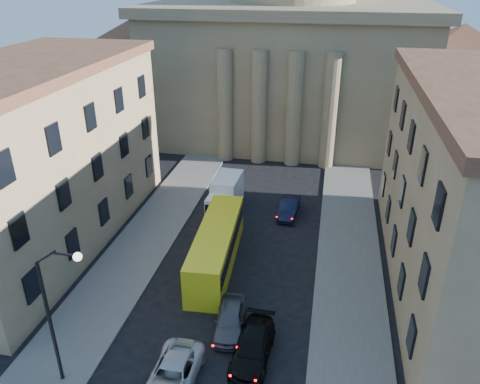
{
  "coord_description": "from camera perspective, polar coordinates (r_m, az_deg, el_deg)",
  "views": [
    {
      "loc": [
        6.09,
        -8.85,
        21.11
      ],
      "look_at": [
        0.92,
        17.02,
        8.34
      ],
      "focal_mm": 35.0,
      "sensor_mm": 36.0,
      "label": 1
    }
  ],
  "objects": [
    {
      "name": "building_left",
      "position": [
        40.89,
        -24.01,
        3.97
      ],
      "size": [
        11.6,
        26.6,
        14.7
      ],
      "color": "tan",
      "rests_on": "ground"
    },
    {
      "name": "car_right_far",
      "position": [
        30.95,
        -1.21,
        -15.23
      ],
      "size": [
        2.34,
        4.77,
        1.57
      ],
      "primitive_type": "imported",
      "rotation": [
        0.0,
        0.0,
        0.11
      ],
      "color": "#4E4E54",
      "rests_on": "ground"
    },
    {
      "name": "sidewalk_left",
      "position": [
        37.1,
        -14.32,
        -9.65
      ],
      "size": [
        5.0,
        60.0,
        0.15
      ],
      "primitive_type": "cube",
      "color": "#5C5A54",
      "rests_on": "ground"
    },
    {
      "name": "car_right_mid",
      "position": [
        29.19,
        1.59,
        -18.38
      ],
      "size": [
        2.33,
        5.34,
        1.53
      ],
      "primitive_type": "imported",
      "rotation": [
        0.0,
        0.0,
        -0.04
      ],
      "color": "black",
      "rests_on": "ground"
    },
    {
      "name": "street_lamp",
      "position": [
        26.55,
        -21.54,
        -12.9
      ],
      "size": [
        2.62,
        0.44,
        8.83
      ],
      "color": "black",
      "rests_on": "ground"
    },
    {
      "name": "city_bus",
      "position": [
        36.23,
        -2.89,
        -6.54
      ],
      "size": [
        3.29,
        11.58,
        3.23
      ],
      "rotation": [
        0.0,
        0.0,
        0.06
      ],
      "color": "yellow",
      "rests_on": "ground"
    },
    {
      "name": "car_left_mid",
      "position": [
        27.91,
        -8.25,
        -21.36
      ],
      "size": [
        2.55,
        5.44,
        1.51
      ],
      "primitive_type": "imported",
      "rotation": [
        0.0,
        0.0,
        -0.01
      ],
      "color": "silver",
      "rests_on": "ground"
    },
    {
      "name": "church",
      "position": [
        65.27,
        6.11,
        17.56
      ],
      "size": [
        68.02,
        28.76,
        36.6
      ],
      "color": "#7B684C",
      "rests_on": "ground"
    },
    {
      "name": "sidewalk_right",
      "position": [
        34.2,
        13.22,
        -12.96
      ],
      "size": [
        5.0,
        60.0,
        0.15
      ],
      "primitive_type": "cube",
      "color": "#5C5A54",
      "rests_on": "ground"
    },
    {
      "name": "car_right_distant",
      "position": [
        43.97,
        6.0,
        -1.92
      ],
      "size": [
        1.86,
        4.63,
        1.5
      ],
      "primitive_type": "imported",
      "rotation": [
        0.0,
        0.0,
        -0.06
      ],
      "color": "black",
      "rests_on": "ground"
    },
    {
      "name": "box_truck",
      "position": [
        44.2,
        -1.83,
        -0.51
      ],
      "size": [
        2.51,
        5.9,
        3.19
      ],
      "rotation": [
        0.0,
        0.0,
        -0.04
      ],
      "color": "white",
      "rests_on": "ground"
    }
  ]
}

